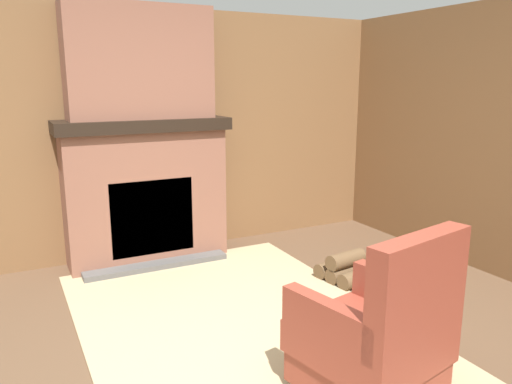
{
  "coord_description": "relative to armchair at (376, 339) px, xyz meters",
  "views": [
    {
      "loc": [
        2.12,
        -1.16,
        1.69
      ],
      "look_at": [
        -1.0,
        0.44,
        0.9
      ],
      "focal_mm": 35.0,
      "sensor_mm": 36.0,
      "label": 1
    }
  ],
  "objects": [
    {
      "name": "area_rug",
      "position": [
        -0.54,
        -0.29,
        -0.35
      ],
      "size": [
        4.05,
        2.08,
        0.01
      ],
      "color": "tan",
      "rests_on": "ground"
    },
    {
      "name": "wood_panel_wall_left",
      "position": [
        -2.92,
        -0.5,
        0.82
      ],
      "size": [
        0.06,
        5.83,
        2.36
      ],
      "color": "brown",
      "rests_on": "ground"
    },
    {
      "name": "fireplace_hearth",
      "position": [
        -2.68,
        -0.5,
        0.32
      ],
      "size": [
        0.63,
        1.56,
        1.35
      ],
      "color": "brown",
      "rests_on": "ground"
    },
    {
      "name": "firewood_stack",
      "position": [
        -1.4,
        0.87,
        -0.25
      ],
      "size": [
        0.47,
        0.42,
        0.26
      ],
      "rotation": [
        0.0,
        0.0,
        0.15
      ],
      "color": "brown",
      "rests_on": "ground"
    },
    {
      "name": "storage_case",
      "position": [
        -2.73,
        0.03,
        1.06
      ],
      "size": [
        0.15,
        0.2,
        0.12
      ],
      "color": "brown",
      "rests_on": "fireplace_hearth"
    },
    {
      "name": "armchair",
      "position": [
        0.0,
        0.0,
        0.0
      ],
      "size": [
        0.79,
        0.78,
        0.98
      ],
      "rotation": [
        0.0,
        0.0,
        3.34
      ],
      "color": "brown",
      "rests_on": "ground"
    },
    {
      "name": "chimney_breast",
      "position": [
        -2.69,
        -0.5,
        1.49
      ],
      "size": [
        0.37,
        1.28,
        0.99
      ],
      "color": "brown",
      "rests_on": "fireplace_hearth"
    },
    {
      "name": "oil_lamp_vase",
      "position": [
        -2.73,
        -0.84,
        1.1
      ],
      "size": [
        0.11,
        0.11,
        0.3
      ],
      "color": "silver",
      "rests_on": "fireplace_hearth"
    }
  ]
}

